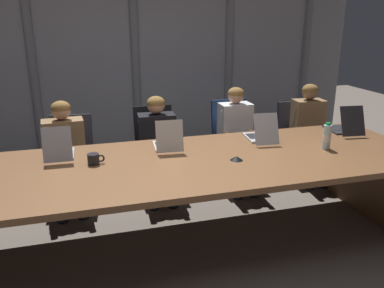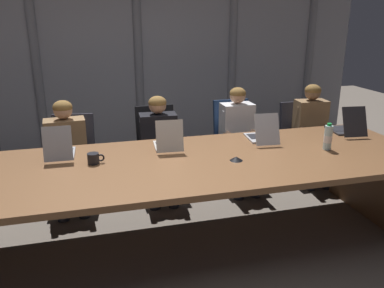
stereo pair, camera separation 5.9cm
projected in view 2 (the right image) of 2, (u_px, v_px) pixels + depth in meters
ground_plane at (179, 241)px, 3.50m from camera, size 13.39×13.39×0.00m
conference_table at (179, 177)px, 3.31m from camera, size 4.36×1.34×0.76m
curtain_backdrop at (135, 46)px, 5.46m from camera, size 6.69×0.17×3.02m
laptop_left_mid at (60, 151)px, 3.35m from camera, size 0.24×0.38×0.30m
laptop_center at (168, 143)px, 3.57m from camera, size 0.27×0.38×0.29m
laptop_right_mid at (261, 135)px, 3.79m from camera, size 0.27×0.45×0.29m
laptop_right_end at (346, 128)px, 4.04m from camera, size 0.29×0.47×0.30m
office_chair_left_mid at (74, 170)px, 4.20m from camera, size 0.60×0.60×0.91m
office_chair_center at (159, 161)px, 4.42m from camera, size 0.60×0.60×0.95m
office_chair_right_mid at (235, 154)px, 4.65m from camera, size 0.60×0.60×0.97m
office_chair_right_end at (301, 149)px, 4.86m from camera, size 0.60×0.60×0.90m
person_left_mid at (67, 149)px, 3.95m from camera, size 0.44×0.57×1.11m
person_center at (159, 142)px, 4.18m from camera, size 0.42×0.56×1.11m
person_right_mid at (239, 134)px, 4.40m from camera, size 0.37×0.55×1.16m
person_right_end at (313, 128)px, 4.63m from camera, size 0.40×0.57×1.15m
water_bottle_primary at (328, 138)px, 3.53m from camera, size 0.07×0.07×0.24m
coffee_mug_near at (94, 158)px, 3.21m from camera, size 0.14×0.10×0.09m
conference_mic_left_side at (236, 159)px, 3.28m from camera, size 0.11×0.11×0.03m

